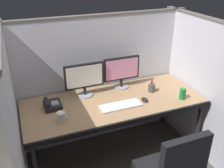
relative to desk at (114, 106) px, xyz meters
The scene contains 12 objects.
cubicle_partition_rear 0.47m from the desk, 90.00° to the left, with size 2.21×0.06×1.57m.
cubicle_partition_left 1.00m from the desk, behind, with size 0.06×1.41×1.57m.
cubicle_partition_right 1.00m from the desk, ahead, with size 0.06×1.41×1.57m.
desk is the anchor object (origin of this frame).
monitor_left 0.44m from the desk, 135.02° to the left, with size 0.43×0.17×0.37m.
monitor_right 0.44m from the desk, 53.90° to the left, with size 0.43×0.17×0.37m.
keyboard_main 0.14m from the desk, 79.87° to the right, with size 0.43×0.15×0.02m, color silver.
computer_mouse 0.33m from the desk, 19.43° to the right, with size 0.06×0.10×0.04m.
desk_phone 0.65m from the desk, 169.22° to the left, with size 0.17×0.19×0.09m.
pen_cup 0.49m from the desk, ahead, with size 0.08×0.08×0.16m.
soda_can 0.75m from the desk, 17.16° to the right, with size 0.07×0.07×0.12m, color #197233.
coffee_mug 0.62m from the desk, 165.60° to the right, with size 0.13×0.08×0.09m.
Camera 1 is at (-0.88, -1.84, 2.09)m, focal length 40.15 mm.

